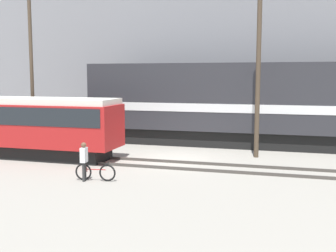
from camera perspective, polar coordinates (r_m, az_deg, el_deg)
ground_plane at (r=21.59m, az=0.54°, el=-4.64°), size 120.00×120.00×0.00m
track_near at (r=20.29m, az=-0.52°, el=-5.19°), size 60.00×1.50×0.14m
track_far at (r=26.71m, az=3.67°, el=-2.28°), size 60.00×1.51×0.14m
building_backdrop at (r=33.00m, az=6.33°, el=8.90°), size 39.88×6.00×11.02m
freight_locomotive at (r=26.01m, az=8.95°, el=3.10°), size 17.95×3.04×5.64m
streetcar at (r=23.37m, az=-18.77°, el=0.34°), size 10.25×2.54×3.15m
bicycle at (r=17.62m, az=-9.81°, el=-6.19°), size 1.73×0.44×0.76m
person at (r=17.51m, az=-11.32°, el=-4.25°), size 0.26×0.38×1.61m
utility_pole_center at (r=27.03m, az=-18.02°, el=7.98°), size 0.22×0.22×9.99m
utility_pole_right at (r=22.43m, az=12.12°, el=7.21°), size 0.25×0.25×9.00m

